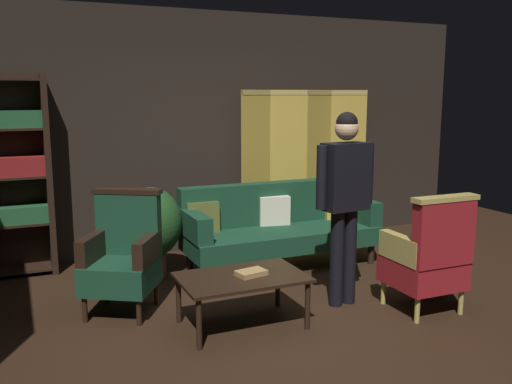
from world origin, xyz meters
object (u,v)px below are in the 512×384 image
standing_figure (345,191)px  armchair_wing_left (123,255)px  folding_screen (303,164)px  coffee_table (242,281)px  bookshelf (4,174)px  armchair_gilt_accent (429,257)px  velvet_couch (278,224)px  potted_plant (151,225)px  book_tan_leather (251,273)px

standing_figure → armchair_wing_left: bearing=160.7°
folding_screen → coffee_table: bearing=-128.5°
bookshelf → armchair_wing_left: bookshelf is taller
bookshelf → armchair_gilt_accent: (3.27, -2.49, -0.57)m
velvet_couch → standing_figure: 1.42m
velvet_couch → armchair_gilt_accent: bearing=-71.9°
folding_screen → potted_plant: bearing=-163.2°
folding_screen → potted_plant: folding_screen is taller
folding_screen → armchair_gilt_accent: (-0.16, -2.52, -0.50)m
book_tan_leather → velvet_couch: bearing=56.7°
folding_screen → velvet_couch: folding_screen is taller
armchair_gilt_accent → velvet_couch: bearing=108.1°
armchair_wing_left → standing_figure: (1.80, -0.63, 0.54)m
bookshelf → potted_plant: (1.34, -0.59, -0.53)m
bookshelf → armchair_wing_left: bearing=-57.4°
armchair_gilt_accent → potted_plant: bearing=135.6°
standing_figure → book_tan_leather: size_ratio=7.34×
coffee_table → armchair_wing_left: (-0.81, 0.72, 0.12)m
coffee_table → armchair_gilt_accent: (1.56, -0.36, 0.12)m
coffee_table → armchair_gilt_accent: bearing=-13.0°
armchair_gilt_accent → folding_screen: bearing=86.5°
coffee_table → potted_plant: bearing=103.6°
bookshelf → armchair_gilt_accent: size_ratio=1.97×
bookshelf → standing_figure: (2.71, -2.04, -0.04)m
velvet_couch → armchair_gilt_accent: armchair_gilt_accent is taller
armchair_wing_left → bookshelf: bearing=122.6°
coffee_table → armchair_wing_left: 1.08m
coffee_table → bookshelf: bearing=128.8°
coffee_table → book_tan_leather: (0.07, -0.02, 0.07)m
folding_screen → armchair_gilt_accent: folding_screen is taller
bookshelf → potted_plant: 1.55m
book_tan_leather → coffee_table: bearing=166.7°
bookshelf → standing_figure: bearing=-37.0°
coffee_table → armchair_gilt_accent: size_ratio=0.96×
bookshelf → standing_figure: 3.39m
armchair_gilt_accent → armchair_wing_left: 2.60m
velvet_couch → armchair_wing_left: armchair_wing_left is taller
armchair_wing_left → standing_figure: standing_figure is taller
coffee_table → standing_figure: (1.00, 0.08, 0.65)m
standing_figure → potted_plant: bearing=133.4°
standing_figure → folding_screen: bearing=70.9°
armchair_gilt_accent → armchair_wing_left: (-2.37, 1.08, 0.00)m
book_tan_leather → bookshelf: bearing=129.7°
velvet_couch → standing_figure: size_ratio=1.25×
velvet_couch → folding_screen: bearing=47.0°
coffee_table → folding_screen: bearing=51.5°
bookshelf → book_tan_leather: bearing=-50.3°
velvet_couch → armchair_wing_left: (-1.80, -0.67, 0.04)m
folding_screen → velvet_couch: 1.19m
coffee_table → armchair_gilt_accent: 1.61m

